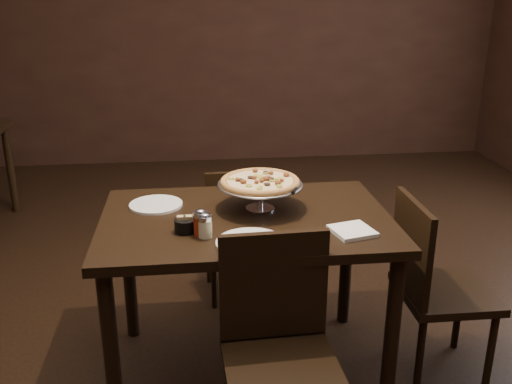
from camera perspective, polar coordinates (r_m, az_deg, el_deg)
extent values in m
cube|color=black|center=(2.98, -1.72, -16.20)|extent=(6.00, 7.00, 0.02)
cube|color=black|center=(5.93, -5.04, 16.35)|extent=(6.00, 0.02, 2.80)
cube|color=black|center=(2.51, -1.00, -2.92)|extent=(1.27, 0.85, 0.04)
cylinder|color=black|center=(2.40, -14.25, -15.54)|extent=(0.06, 0.06, 0.75)
cylinder|color=black|center=(2.51, 13.42, -13.84)|extent=(0.06, 0.06, 0.75)
cylinder|color=black|center=(3.02, -12.61, -7.68)|extent=(0.06, 0.06, 0.75)
cylinder|color=black|center=(3.10, 9.01, -6.65)|extent=(0.06, 0.06, 0.75)
cylinder|color=black|center=(5.01, -23.33, 2.08)|extent=(0.06, 0.06, 0.72)
cylinder|color=silver|center=(2.59, 0.40, -1.64)|extent=(0.13, 0.13, 0.01)
cylinder|color=silver|center=(2.57, 0.40, -0.49)|extent=(0.03, 0.03, 0.10)
cylinder|color=silver|center=(2.55, 0.40, 0.66)|extent=(0.09, 0.09, 0.01)
cylinder|color=#949499|center=(2.55, 0.40, 0.78)|extent=(0.38, 0.38, 0.01)
torus|color=#949499|center=(2.55, 0.40, 0.80)|extent=(0.38, 0.38, 0.01)
cylinder|color=#9F5B2F|center=(2.55, 0.40, 0.96)|extent=(0.35, 0.35, 0.01)
torus|color=#9F5B2F|center=(2.55, 0.40, 1.04)|extent=(0.36, 0.36, 0.03)
cylinder|color=#E1BC7B|center=(2.54, 0.40, 1.14)|extent=(0.30, 0.30, 0.01)
cylinder|color=beige|center=(2.30, -5.10, -3.66)|extent=(0.06, 0.06, 0.07)
cylinder|color=silver|center=(2.28, -5.13, -2.60)|extent=(0.06, 0.06, 0.02)
ellipsoid|color=silver|center=(2.28, -5.14, -2.26)|extent=(0.03, 0.03, 0.01)
cylinder|color=maroon|center=(2.32, -5.52, -3.38)|extent=(0.06, 0.06, 0.08)
cylinder|color=silver|center=(2.30, -5.56, -2.24)|extent=(0.06, 0.06, 0.02)
ellipsoid|color=silver|center=(2.29, -5.57, -1.87)|extent=(0.03, 0.03, 0.01)
cylinder|color=black|center=(2.36, -7.09, -3.34)|extent=(0.09, 0.09, 0.05)
cube|color=tan|center=(2.36, -7.47, -3.08)|extent=(0.04, 0.03, 0.06)
cube|color=tan|center=(2.36, -6.81, -3.05)|extent=(0.04, 0.03, 0.06)
cube|color=white|center=(2.37, 9.62, -3.86)|extent=(0.19, 0.19, 0.02)
cylinder|color=white|center=(2.66, -9.98, -1.26)|extent=(0.24, 0.24, 0.01)
cylinder|color=white|center=(2.24, -0.53, -5.10)|extent=(0.28, 0.28, 0.01)
cone|color=silver|center=(2.46, 3.92, 0.17)|extent=(0.12, 0.12, 0.00)
cylinder|color=black|center=(2.46, 3.92, 0.23)|extent=(0.05, 0.11, 0.02)
cube|color=black|center=(3.35, -1.95, -4.06)|extent=(0.40, 0.40, 0.04)
cube|color=black|center=(3.10, -1.54, -1.48)|extent=(0.38, 0.05, 0.40)
cylinder|color=black|center=(3.59, 0.20, -5.91)|extent=(0.03, 0.03, 0.37)
cylinder|color=black|center=(3.56, -4.75, -6.26)|extent=(0.03, 0.03, 0.37)
cylinder|color=black|center=(3.32, 1.15, -8.18)|extent=(0.03, 0.03, 0.37)
cylinder|color=black|center=(3.28, -4.23, -8.60)|extent=(0.03, 0.03, 0.37)
cube|color=black|center=(2.18, 2.66, -17.42)|extent=(0.43, 0.43, 0.04)
cube|color=black|center=(2.20, 1.77, -9.30)|extent=(0.42, 0.05, 0.44)
cube|color=black|center=(2.80, 18.41, -9.55)|extent=(0.41, 0.41, 0.04)
cube|color=black|center=(2.63, 15.29, -5.32)|extent=(0.03, 0.41, 0.43)
cylinder|color=black|center=(2.86, 22.40, -14.58)|extent=(0.03, 0.03, 0.40)
cylinder|color=black|center=(3.10, 19.56, -11.32)|extent=(0.03, 0.03, 0.40)
cylinder|color=black|center=(2.73, 16.05, -15.57)|extent=(0.03, 0.03, 0.40)
cylinder|color=black|center=(2.98, 13.70, -12.03)|extent=(0.03, 0.03, 0.40)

